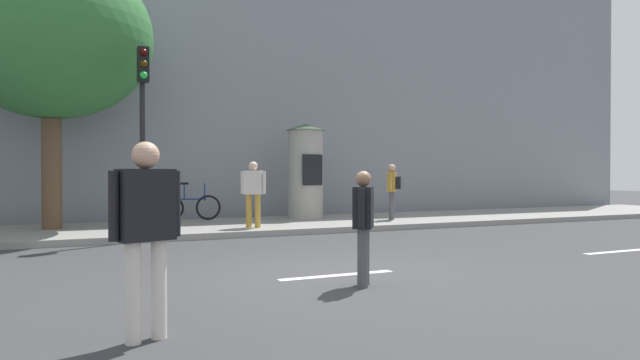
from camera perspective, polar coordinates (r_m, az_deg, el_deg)
name	(u,v)px	position (r m, az deg, el deg)	size (l,w,h in m)	color
ground_plane	(337,276)	(7.99, 1.81, -10.06)	(80.00, 80.00, 0.00)	#38383A
sidewalk_curb	(222,227)	(14.55, -10.29, -4.91)	(36.00, 4.00, 0.15)	gray
lane_markings	(337,275)	(7.99, 1.81, -10.03)	(25.80, 0.16, 0.01)	silver
building_backdrop	(188,83)	(19.63, -13.81, 9.89)	(36.00, 5.00, 9.28)	gray
traffic_light	(143,109)	(12.46, -18.21, 7.18)	(0.24, 0.45, 4.08)	black
poster_column	(305,170)	(16.17, -1.55, 1.02)	(1.16, 1.16, 2.84)	#9E9B93
street_tree	(51,36)	(14.86, -26.57, 13.50)	(4.73, 4.73, 6.69)	brown
pedestrian_near_pole	(363,220)	(7.17, 4.62, -4.19)	(0.43, 0.50, 1.52)	#4C4C51
pedestrian_with_backpack	(146,222)	(5.03, -17.93, -4.28)	(0.63, 0.37, 1.77)	silver
pedestrian_in_dark_shirt	(393,187)	(15.80, 7.67, -0.71)	(0.52, 0.52, 1.61)	#4C4C51
pedestrian_tallest	(253,188)	(13.48, -7.06, -0.86)	(0.56, 0.51, 1.64)	#B78C33
bicycle_leaning	(190,207)	(15.84, -13.59, -2.78)	(1.77, 0.10, 1.09)	black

